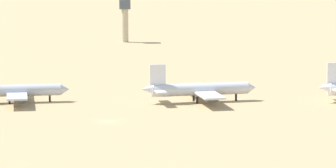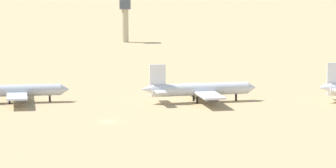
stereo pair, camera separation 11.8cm
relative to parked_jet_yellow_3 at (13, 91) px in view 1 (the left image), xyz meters
name	(u,v)px [view 1 (the left image)]	position (x,y,z in m)	size (l,w,h in m)	color
ground	(108,121)	(28.95, -32.27, -3.73)	(4000.00, 4000.00, 0.00)	tan
parked_jet_yellow_3	(13,91)	(0.00, 0.00, 0.00)	(34.49, 29.13, 11.39)	silver
parked_jet_white_4	(199,89)	(56.84, -2.45, 0.21)	(36.36, 30.92, 12.02)	silver
control_tower	(125,16)	(37.71, 166.65, 8.38)	(5.20, 5.20, 20.07)	#C6B793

